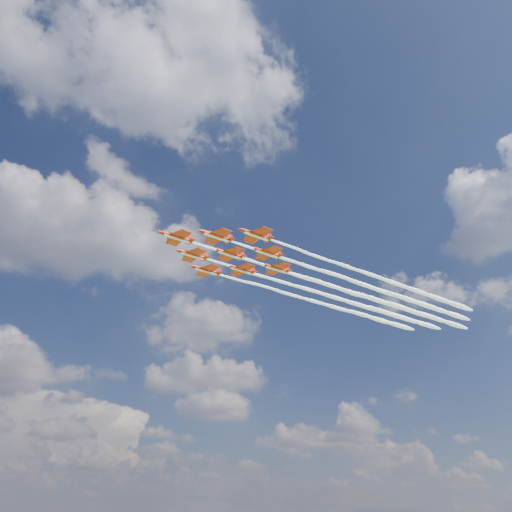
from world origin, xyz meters
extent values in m
cylinder|color=red|center=(-12.54, -1.21, 88.78)|extent=(8.75, 4.29, 1.22)
cone|color=red|center=(-17.74, -3.18, 88.78)|extent=(2.51, 1.93, 1.22)
cone|color=red|center=(-7.66, 0.64, 88.78)|extent=(1.95, 1.63, 1.11)
ellipsoid|color=black|center=(-14.62, -1.99, 89.28)|extent=(2.52, 1.76, 0.80)
cube|color=red|center=(-12.02, -1.01, 88.73)|extent=(6.95, 10.82, 0.16)
cube|color=red|center=(-8.39, 0.37, 88.78)|extent=(2.87, 4.29, 0.13)
cube|color=red|center=(-8.18, 0.45, 89.78)|extent=(1.72, 0.78, 2.00)
cube|color=white|center=(-12.54, -1.21, 88.23)|extent=(8.15, 3.89, 0.13)
cylinder|color=red|center=(-1.40, -4.78, 88.78)|extent=(8.75, 4.29, 1.22)
cone|color=red|center=(-6.59, -6.75, 88.78)|extent=(2.51, 1.93, 1.22)
cone|color=red|center=(3.49, -2.93, 88.78)|extent=(1.95, 1.63, 1.11)
ellipsoid|color=black|center=(-3.48, -5.57, 89.28)|extent=(2.52, 1.76, 0.80)
cube|color=red|center=(-0.88, -4.58, 88.73)|extent=(6.95, 10.82, 0.16)
cube|color=red|center=(2.76, -3.20, 88.78)|extent=(2.87, 4.29, 0.13)
cube|color=red|center=(2.97, -3.12, 89.78)|extent=(1.72, 0.78, 2.00)
cube|color=white|center=(-1.40, -4.78, 88.23)|extent=(8.15, 3.89, 0.13)
cylinder|color=red|center=(-6.56, 8.85, 88.78)|extent=(8.75, 4.29, 1.22)
cone|color=red|center=(-11.76, 6.88, 88.78)|extent=(2.51, 1.93, 1.22)
cone|color=red|center=(-1.68, 10.70, 88.78)|extent=(1.95, 1.63, 1.11)
ellipsoid|color=black|center=(-8.64, 8.06, 89.28)|extent=(2.52, 1.76, 0.80)
cube|color=red|center=(-6.04, 9.05, 88.73)|extent=(6.95, 10.82, 0.16)
cube|color=red|center=(-2.40, 10.43, 88.78)|extent=(2.87, 4.29, 0.13)
cube|color=red|center=(-2.20, 10.51, 89.78)|extent=(1.72, 0.78, 2.00)
cube|color=white|center=(-6.56, 8.85, 88.23)|extent=(8.15, 3.89, 0.13)
cylinder|color=red|center=(9.75, -8.35, 88.78)|extent=(8.75, 4.29, 1.22)
cone|color=red|center=(4.55, -10.32, 88.78)|extent=(2.51, 1.93, 1.22)
cone|color=red|center=(14.63, -6.50, 88.78)|extent=(1.95, 1.63, 1.11)
ellipsoid|color=black|center=(7.67, -9.14, 89.28)|extent=(2.52, 1.76, 0.80)
cube|color=red|center=(10.27, -8.15, 88.73)|extent=(6.95, 10.82, 0.16)
cube|color=red|center=(13.91, -6.77, 88.78)|extent=(2.87, 4.29, 0.13)
cube|color=red|center=(14.11, -6.69, 89.78)|extent=(1.72, 0.78, 2.00)
cube|color=white|center=(9.75, -8.35, 88.23)|extent=(8.15, 3.89, 0.13)
cylinder|color=red|center=(4.59, 5.28, 88.78)|extent=(8.75, 4.29, 1.22)
cone|color=red|center=(-0.61, 3.31, 88.78)|extent=(2.51, 1.93, 1.22)
cone|color=red|center=(9.47, 7.13, 88.78)|extent=(1.95, 1.63, 1.11)
ellipsoid|color=black|center=(2.51, 4.49, 89.28)|extent=(2.52, 1.76, 0.80)
cube|color=red|center=(5.10, 5.48, 88.73)|extent=(6.95, 10.82, 0.16)
cube|color=red|center=(8.74, 6.86, 88.78)|extent=(2.87, 4.29, 0.13)
cube|color=red|center=(8.95, 6.94, 89.78)|extent=(1.72, 0.78, 2.00)
cube|color=white|center=(4.59, 5.28, 88.23)|extent=(8.15, 3.89, 0.13)
cylinder|color=red|center=(-0.58, 18.91, 88.78)|extent=(8.75, 4.29, 1.22)
cone|color=red|center=(-5.77, 16.94, 88.78)|extent=(2.51, 1.93, 1.22)
cone|color=red|center=(4.31, 20.76, 88.78)|extent=(1.95, 1.63, 1.11)
ellipsoid|color=black|center=(-2.66, 18.12, 89.28)|extent=(2.52, 1.76, 0.80)
cube|color=red|center=(-0.06, 19.11, 88.73)|extent=(6.95, 10.82, 0.16)
cube|color=red|center=(3.58, 20.49, 88.78)|extent=(2.87, 4.29, 0.13)
cube|color=red|center=(3.79, 20.56, 89.78)|extent=(1.72, 0.78, 2.00)
cube|color=white|center=(-0.58, 18.91, 88.23)|extent=(8.15, 3.89, 0.13)
cylinder|color=red|center=(15.73, 1.71, 88.78)|extent=(8.75, 4.29, 1.22)
cone|color=red|center=(10.53, -0.26, 88.78)|extent=(2.51, 1.93, 1.22)
cone|color=red|center=(20.62, 3.56, 88.78)|extent=(1.95, 1.63, 1.11)
ellipsoid|color=black|center=(13.65, 0.92, 89.28)|extent=(2.52, 1.76, 0.80)
cube|color=red|center=(16.25, 1.91, 88.73)|extent=(6.95, 10.82, 0.16)
cube|color=red|center=(19.89, 3.29, 88.78)|extent=(2.87, 4.29, 0.13)
cube|color=red|center=(20.10, 3.36, 89.78)|extent=(1.72, 0.78, 2.00)
cube|color=white|center=(15.73, 1.71, 88.23)|extent=(8.15, 3.89, 0.13)
cylinder|color=red|center=(10.57, 15.34, 88.78)|extent=(8.75, 4.29, 1.22)
cone|color=red|center=(5.37, 13.37, 88.78)|extent=(2.51, 1.93, 1.22)
cone|color=red|center=(15.45, 17.19, 88.78)|extent=(1.95, 1.63, 1.11)
ellipsoid|color=black|center=(8.49, 14.55, 89.28)|extent=(2.52, 1.76, 0.80)
cube|color=red|center=(11.09, 15.54, 88.73)|extent=(6.95, 10.82, 0.16)
cube|color=red|center=(14.72, 16.92, 88.78)|extent=(2.87, 4.29, 0.13)
cube|color=red|center=(14.93, 16.99, 89.78)|extent=(1.72, 0.78, 2.00)
cube|color=white|center=(10.57, 15.34, 88.23)|extent=(8.15, 3.89, 0.13)
cylinder|color=red|center=(21.71, 11.77, 88.78)|extent=(8.75, 4.29, 1.22)
cone|color=red|center=(16.52, 9.80, 88.78)|extent=(2.51, 1.93, 1.22)
cone|color=red|center=(26.60, 13.62, 88.78)|extent=(1.95, 1.63, 1.11)
ellipsoid|color=black|center=(19.64, 10.98, 89.28)|extent=(2.52, 1.76, 0.80)
cube|color=red|center=(22.23, 11.97, 88.73)|extent=(6.95, 10.82, 0.16)
cube|color=red|center=(25.87, 13.35, 88.78)|extent=(2.87, 4.29, 0.13)
cube|color=red|center=(26.08, 13.42, 89.78)|extent=(1.72, 0.78, 2.00)
cube|color=white|center=(21.71, 11.77, 88.23)|extent=(8.15, 3.89, 0.13)
camera|label=1|loc=(-21.49, -130.56, 16.64)|focal=35.00mm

